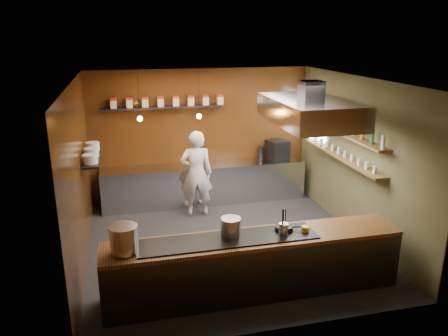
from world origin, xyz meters
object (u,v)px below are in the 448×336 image
object	(u,v)px
extractor_hood	(310,111)
chef	(196,174)
stockpot_large	(124,239)
stockpot_small	(231,227)
espresso_machine	(277,150)

from	to	relation	value
extractor_hood	chef	xyz separation A→B (m)	(-1.61, 1.92, -1.59)
stockpot_large	stockpot_small	size ratio (longest dim) A/B	1.31
stockpot_large	espresso_machine	xyz separation A→B (m)	(3.60, 3.88, -0.00)
extractor_hood	stockpot_small	distance (m)	2.45
extractor_hood	stockpot_large	xyz separation A→B (m)	(-3.15, -1.24, -1.38)
extractor_hood	stockpot_small	bearing A→B (deg)	-145.69
stockpot_small	espresso_machine	distance (m)	4.30
extractor_hood	stockpot_small	world-z (taller)	extractor_hood
stockpot_large	chef	world-z (taller)	chef
extractor_hood	espresso_machine	xyz separation A→B (m)	(0.45, 2.64, -1.38)
stockpot_large	espresso_machine	world-z (taller)	espresso_machine
chef	stockpot_large	bearing A→B (deg)	71.10
stockpot_large	stockpot_small	xyz separation A→B (m)	(1.51, 0.12, -0.05)
extractor_hood	chef	size ratio (longest dim) A/B	1.09
espresso_machine	chef	bearing A→B (deg)	-177.05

